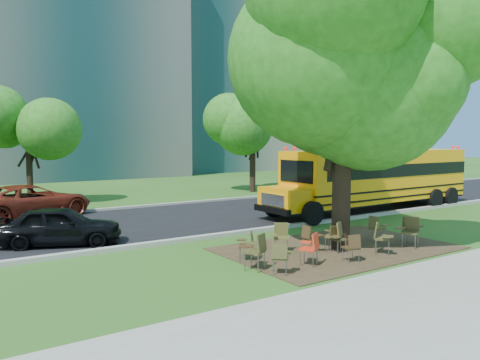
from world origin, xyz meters
TOP-DOWN VIEW (x-y plane):
  - ground at (0.00, 0.00)m, footprint 160.00×160.00m
  - sidewalk at (0.00, -5.00)m, footprint 60.00×4.00m
  - dirt_patch at (1.00, -0.50)m, footprint 7.00×4.50m
  - asphalt_road at (0.00, 7.00)m, footprint 80.00×8.00m
  - kerb_near at (0.00, 3.00)m, footprint 80.00×0.25m
  - kerb_far at (0.00, 11.10)m, footprint 80.00×0.25m
  - building_right at (24.00, 38.00)m, footprint 30.00×16.00m
  - bg_tree_2 at (-5.00, 16.00)m, footprint 4.80×4.80m
  - bg_tree_3 at (8.00, 14.00)m, footprint 5.60×5.60m
  - bg_tree_4 at (16.00, 13.00)m, footprint 5.00×5.00m
  - main_tree at (1.05, -0.56)m, footprint 7.20×7.20m
  - school_bus at (8.37, 4.19)m, footprint 11.79×2.87m
  - chair_0 at (-2.49, -1.08)m, footprint 0.65×0.79m
  - chair_1 at (-2.27, -1.77)m, footprint 0.71×0.56m
  - chair_2 at (-1.07, -1.55)m, footprint 0.61×0.74m
  - chair_3 at (0.59, -0.85)m, footprint 0.55×0.47m
  - chair_4 at (0.09, -1.94)m, footprint 0.61×0.47m
  - chair_5 at (1.46, -1.74)m, footprint 0.63×0.79m
  - chair_6 at (2.91, -1.67)m, footprint 0.77×0.66m
  - chair_7 at (3.48, -1.29)m, footprint 0.66×0.59m
  - chair_8 at (-2.17, -0.19)m, footprint 0.57×0.72m
  - chair_9 at (-0.85, 0.02)m, footprint 0.77×0.61m
  - chair_10 at (-0.07, -0.40)m, footprint 0.48×0.55m
  - chair_11 at (0.59, -0.79)m, footprint 0.63×0.76m
  - chair_12 at (2.75, -0.52)m, footprint 0.50×0.56m
  - black_car at (-6.04, 4.65)m, footprint 4.04×2.86m
  - bg_car_red at (-5.91, 10.80)m, footprint 5.79×4.17m

SIDE VIEW (x-z plane):
  - ground at x=0.00m, z-range 0.00..0.00m
  - dirt_patch at x=1.00m, z-range 0.00..0.03m
  - sidewalk at x=0.00m, z-range 0.00..0.04m
  - asphalt_road at x=0.00m, z-range 0.00..0.04m
  - kerb_near at x=0.00m, z-range 0.00..0.14m
  - kerb_far at x=0.00m, z-range 0.00..0.14m
  - chair_3 at x=0.59m, z-range 0.09..0.89m
  - chair_4 at x=0.09m, z-range 0.09..0.90m
  - chair_10 at x=-0.07m, z-range 0.10..0.91m
  - chair_1 at x=-2.27m, z-range 0.10..0.93m
  - chair_8 at x=-2.17m, z-range 0.10..0.94m
  - chair_12 at x=2.75m, z-range 0.10..0.96m
  - chair_7 at x=3.48m, z-range 0.10..0.97m
  - chair_9 at x=-0.85m, z-range 0.11..1.00m
  - chair_2 at x=-1.07m, z-range 0.11..1.01m
  - chair_11 at x=0.59m, z-range 0.11..1.04m
  - chair_5 at x=1.46m, z-range 0.11..1.05m
  - chair_0 at x=-2.49m, z-range 0.11..1.08m
  - chair_6 at x=2.91m, z-range 0.11..1.09m
  - black_car at x=-6.04m, z-range 0.00..1.28m
  - bg_car_red at x=-5.91m, z-range 0.00..1.46m
  - school_bus at x=8.37m, z-range 0.22..3.09m
  - bg_tree_2 at x=-5.00m, z-range 0.90..7.52m
  - bg_tree_4 at x=16.00m, z-range 0.92..7.77m
  - bg_tree_3 at x=8.00m, z-range 1.11..8.95m
  - main_tree at x=1.05m, z-range 0.96..10.12m
  - building_right at x=24.00m, z-range 0.00..25.00m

